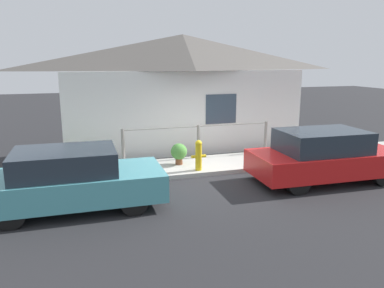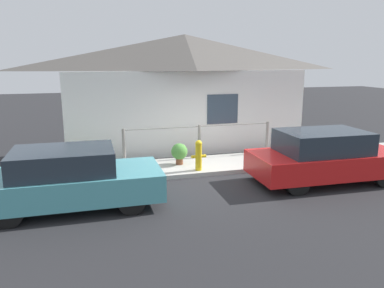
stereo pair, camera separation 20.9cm
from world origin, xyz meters
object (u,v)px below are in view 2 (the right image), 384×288
(car_left, at_px, (70,179))
(potted_plant_by_fence, at_px, (69,156))
(potted_plant_near_hydrant, at_px, (179,152))
(fire_hydrant, at_px, (199,155))
(car_right, at_px, (325,157))

(car_left, distance_m, potted_plant_by_fence, 2.76)
(potted_plant_by_fence, bearing_deg, potted_plant_near_hydrant, -7.84)
(car_left, relative_size, fire_hydrant, 4.46)
(car_right, height_order, fire_hydrant, car_right)
(car_right, bearing_deg, potted_plant_by_fence, 159.08)
(car_left, distance_m, fire_hydrant, 3.77)
(car_left, distance_m, car_right, 6.45)
(car_right, relative_size, potted_plant_by_fence, 6.10)
(car_right, relative_size, potted_plant_near_hydrant, 6.35)
(car_right, height_order, potted_plant_near_hydrant, car_right)
(car_right, xyz_separation_m, potted_plant_near_hydrant, (-3.40, 2.31, -0.19))
(potted_plant_by_fence, bearing_deg, fire_hydrant, -18.45)
(car_left, xyz_separation_m, car_right, (6.45, 0.00, 0.03))
(car_left, xyz_separation_m, fire_hydrant, (3.43, 1.57, -0.08))
(car_left, bearing_deg, fire_hydrant, 25.25)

